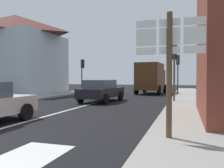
# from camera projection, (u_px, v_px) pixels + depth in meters

# --- Properties ---
(ground_plane) EXTENTS (80.00, 80.00, 0.00)m
(ground_plane) POSITION_uv_depth(u_px,v_px,m) (99.00, 102.00, 15.86)
(ground_plane) COLOR black
(sidewalk_right) EXTENTS (2.25, 44.00, 0.14)m
(sidewalk_right) POSITION_uv_depth(u_px,v_px,m) (188.00, 107.00, 12.26)
(sidewalk_right) COLOR gray
(sidewalk_right) RESTS_ON ground
(sidewalk_left) EXTENTS (2.25, 44.00, 0.14)m
(sidewalk_left) POSITION_uv_depth(u_px,v_px,m) (9.00, 101.00, 15.64)
(sidewalk_left) COLOR gray
(sidewalk_left) RESTS_ON ground
(lane_centre_stripe) EXTENTS (0.16, 12.00, 0.01)m
(lane_centre_stripe) POSITION_uv_depth(u_px,v_px,m) (72.00, 109.00, 12.04)
(lane_centre_stripe) COLOR silver
(lane_centre_stripe) RESTS_ON ground
(lane_turn_arrow) EXTENTS (1.20, 2.20, 0.01)m
(lane_turn_arrow) POSITION_uv_depth(u_px,v_px,m) (23.00, 159.00, 4.62)
(lane_turn_arrow) COLOR silver
(lane_turn_arrow) RESTS_ON ground
(clapboard_house_left) EXTENTS (8.72, 8.46, 8.00)m
(clapboard_house_left) POSITION_uv_depth(u_px,v_px,m) (16.00, 54.00, 23.97)
(clapboard_house_left) COLOR silver
(clapboard_house_left) RESTS_ON ground
(sedan_far) EXTENTS (2.22, 4.32, 1.47)m
(sedan_far) POSITION_uv_depth(u_px,v_px,m) (101.00, 90.00, 15.85)
(sedan_far) COLOR black
(sedan_far) RESTS_ON ground
(delivery_truck) EXTENTS (2.78, 5.14, 3.05)m
(delivery_truck) POSITION_uv_depth(u_px,v_px,m) (151.00, 77.00, 23.71)
(delivery_truck) COLOR #4C2D14
(delivery_truck) RESTS_ON ground
(route_sign_post) EXTENTS (1.66, 0.14, 3.20)m
(route_sign_post) POSITION_uv_depth(u_px,v_px,m) (169.00, 62.00, 5.76)
(route_sign_post) COLOR brown
(route_sign_post) RESTS_ON ground
(traffic_light_near_right) EXTENTS (0.30, 0.49, 3.68)m
(traffic_light_near_right) POSITION_uv_depth(u_px,v_px,m) (174.00, 60.00, 14.95)
(traffic_light_near_right) COLOR #47474C
(traffic_light_near_right) RESTS_ON ground
(traffic_light_far_left) EXTENTS (0.30, 0.49, 3.54)m
(traffic_light_far_left) POSITION_uv_depth(u_px,v_px,m) (82.00, 68.00, 24.81)
(traffic_light_far_left) COLOR #47474C
(traffic_light_far_left) RESTS_ON ground
(traffic_light_far_right) EXTENTS (0.30, 0.49, 3.72)m
(traffic_light_far_right) POSITION_uv_depth(u_px,v_px,m) (178.00, 66.00, 21.77)
(traffic_light_far_right) COLOR #47474C
(traffic_light_far_right) RESTS_ON ground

